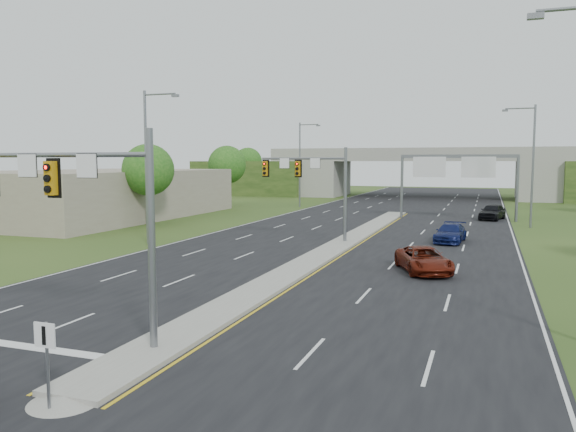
% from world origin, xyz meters
% --- Properties ---
extents(ground, '(240.00, 240.00, 0.00)m').
position_xyz_m(ground, '(0.00, 0.00, 0.00)').
color(ground, '#274017').
rests_on(ground, ground).
extents(road, '(24.00, 160.00, 0.02)m').
position_xyz_m(road, '(0.00, 35.00, 0.01)').
color(road, black).
rests_on(road, ground).
extents(median, '(2.00, 54.00, 0.16)m').
position_xyz_m(median, '(0.00, 23.00, 0.10)').
color(median, gray).
rests_on(median, road).
extents(median_nose, '(2.00, 2.00, 0.16)m').
position_xyz_m(median_nose, '(0.00, -4.00, 0.10)').
color(median_nose, gray).
rests_on(median_nose, road).
extents(lane_markings, '(23.72, 160.00, 0.01)m').
position_xyz_m(lane_markings, '(-0.60, 28.91, 0.02)').
color(lane_markings, gold).
rests_on(lane_markings, road).
extents(signal_mast_near, '(6.62, 0.60, 7.00)m').
position_xyz_m(signal_mast_near, '(-2.26, -0.07, 4.73)').
color(signal_mast_near, slate).
rests_on(signal_mast_near, ground).
extents(signal_mast_far, '(6.62, 0.60, 7.00)m').
position_xyz_m(signal_mast_far, '(-2.26, 24.93, 4.73)').
color(signal_mast_far, slate).
rests_on(signal_mast_far, ground).
extents(keep_right_sign, '(0.60, 0.13, 2.20)m').
position_xyz_m(keep_right_sign, '(0.00, -4.53, 1.52)').
color(keep_right_sign, slate).
rests_on(keep_right_sign, ground).
extents(sign_gantry, '(11.58, 0.44, 6.67)m').
position_xyz_m(sign_gantry, '(6.68, 44.92, 5.24)').
color(sign_gantry, slate).
rests_on(sign_gantry, ground).
extents(overpass, '(80.00, 14.00, 8.10)m').
position_xyz_m(overpass, '(0.00, 80.00, 3.55)').
color(overpass, gray).
rests_on(overpass, ground).
extents(lightpole_l_mid, '(2.85, 0.25, 11.00)m').
position_xyz_m(lightpole_l_mid, '(-13.30, 20.00, 6.10)').
color(lightpole_l_mid, slate).
rests_on(lightpole_l_mid, ground).
extents(lightpole_l_far, '(2.85, 0.25, 11.00)m').
position_xyz_m(lightpole_l_far, '(-13.30, 55.00, 6.10)').
color(lightpole_l_far, slate).
rests_on(lightpole_l_far, ground).
extents(lightpole_r_far, '(2.85, 0.25, 11.00)m').
position_xyz_m(lightpole_r_far, '(13.30, 40.00, 6.10)').
color(lightpole_r_far, slate).
rests_on(lightpole_r_far, ground).
extents(tree_l_near, '(4.80, 4.80, 7.60)m').
position_xyz_m(tree_l_near, '(-20.00, 30.00, 5.18)').
color(tree_l_near, '#382316').
rests_on(tree_l_near, ground).
extents(tree_l_mid, '(5.20, 5.20, 8.12)m').
position_xyz_m(tree_l_mid, '(-24.00, 55.00, 5.51)').
color(tree_l_mid, '#382316').
rests_on(tree_l_mid, ground).
extents(tree_back_a, '(6.00, 6.00, 8.85)m').
position_xyz_m(tree_back_a, '(-38.00, 94.00, 5.84)').
color(tree_back_a, '#382316').
rests_on(tree_back_a, ground).
extents(tree_back_b, '(5.60, 5.60, 8.32)m').
position_xyz_m(tree_back_b, '(-24.00, 94.00, 5.51)').
color(tree_back_b, '#382316').
rests_on(tree_back_b, ground).
extents(tree_back_c, '(5.60, 5.60, 8.32)m').
position_xyz_m(tree_back_c, '(24.00, 94.00, 5.51)').
color(tree_back_c, '#382316').
rests_on(tree_back_c, ground).
extents(commercial_building, '(18.00, 30.00, 5.00)m').
position_xyz_m(commercial_building, '(-30.00, 35.00, 2.50)').
color(commercial_building, gray).
rests_on(commercial_building, ground).
extents(car_far_a, '(3.90, 5.33, 1.35)m').
position_xyz_m(car_far_a, '(6.62, 15.89, 0.69)').
color(car_far_a, '#571408').
rests_on(car_far_a, road).
extents(car_far_b, '(2.35, 4.87, 1.37)m').
position_xyz_m(car_far_b, '(7.25, 28.06, 0.70)').
color(car_far_b, '#0B1547').
rests_on(car_far_b, road).
extents(car_far_c, '(3.02, 5.12, 1.63)m').
position_xyz_m(car_far_c, '(10.27, 46.23, 0.84)').
color(car_far_c, black).
rests_on(car_far_c, road).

